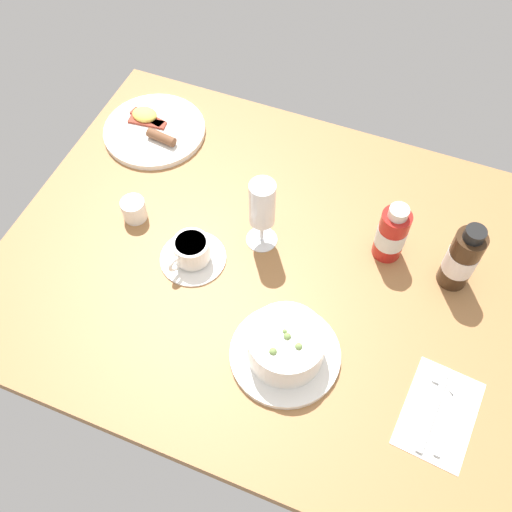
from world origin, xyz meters
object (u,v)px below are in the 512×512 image
at_px(wine_glass, 262,207).
at_px(sauce_bottle_red, 392,234).
at_px(porridge_bowl, 286,347).
at_px(creamer_jug, 134,209).
at_px(sauce_bottle_brown, 462,259).
at_px(cutlery_setting, 440,411).
at_px(coffee_cup, 192,252).
at_px(breakfast_plate, 154,129).

bearing_deg(wine_glass, sauce_bottle_red, 14.99).
height_order(porridge_bowl, sauce_bottle_red, sauce_bottle_red).
distance_m(wine_glass, sauce_bottle_red, 0.26).
bearing_deg(creamer_jug, wine_glass, 9.18).
bearing_deg(sauce_bottle_brown, cutlery_setting, -82.52).
xyz_separation_m(coffee_cup, breakfast_plate, (-0.24, 0.29, -0.02)).
height_order(cutlery_setting, breakfast_plate, breakfast_plate).
distance_m(creamer_jug, breakfast_plate, 0.25).
bearing_deg(cutlery_setting, creamer_jug, 165.48).
height_order(porridge_bowl, coffee_cup, porridge_bowl).
bearing_deg(breakfast_plate, cutlery_setting, -28.48).
xyz_separation_m(sauce_bottle_red, breakfast_plate, (-0.59, 0.13, -0.05)).
distance_m(sauce_bottle_brown, breakfast_plate, 0.75).
bearing_deg(creamer_jug, coffee_cup, -18.35).
bearing_deg(sauce_bottle_red, porridge_bowl, -111.06).
height_order(porridge_bowl, wine_glass, wine_glass).
bearing_deg(breakfast_plate, creamer_jug, -71.94).
height_order(coffee_cup, breakfast_plate, coffee_cup).
relative_size(porridge_bowl, sauce_bottle_brown, 1.24).
bearing_deg(cutlery_setting, coffee_cup, 166.65).
height_order(wine_glass, sauce_bottle_red, wine_glass).
height_order(cutlery_setting, creamer_jug, creamer_jug).
relative_size(coffee_cup, creamer_jug, 2.30).
distance_m(cutlery_setting, coffee_cup, 0.55).
distance_m(cutlery_setting, sauce_bottle_red, 0.34).
bearing_deg(creamer_jug, sauce_bottle_red, 11.98).
height_order(coffee_cup, sauce_bottle_brown, sauce_bottle_brown).
bearing_deg(sauce_bottle_red, breakfast_plate, 167.87).
bearing_deg(coffee_cup, porridge_bowl, -27.67).
height_order(sauce_bottle_brown, breakfast_plate, sauce_bottle_brown).
bearing_deg(cutlery_setting, sauce_bottle_brown, 97.48).
xyz_separation_m(cutlery_setting, wine_glass, (-0.42, 0.22, 0.11)).
height_order(coffee_cup, creamer_jug, coffee_cup).
relative_size(wine_glass, sauce_bottle_brown, 1.06).
xyz_separation_m(coffee_cup, creamer_jug, (-0.16, 0.05, -0.00)).
bearing_deg(cutlery_setting, sauce_bottle_red, 120.88).
bearing_deg(creamer_jug, porridge_bowl, -24.17).
bearing_deg(cutlery_setting, porridge_bowl, -179.38).
xyz_separation_m(coffee_cup, wine_glass, (0.11, 0.10, 0.08)).
relative_size(wine_glass, breakfast_plate, 0.72).
bearing_deg(sauce_bottle_brown, breakfast_plate, 168.93).
height_order(coffee_cup, wine_glass, wine_glass).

